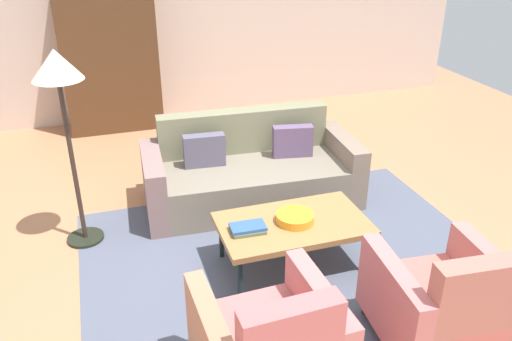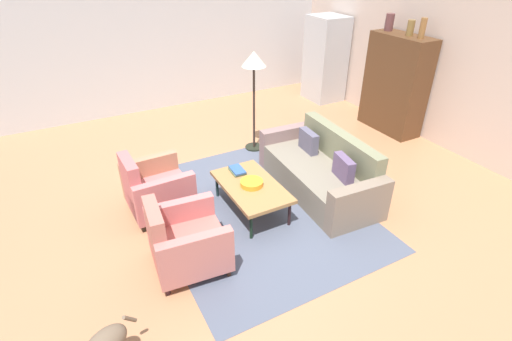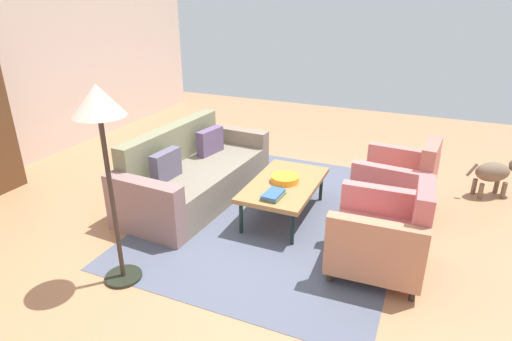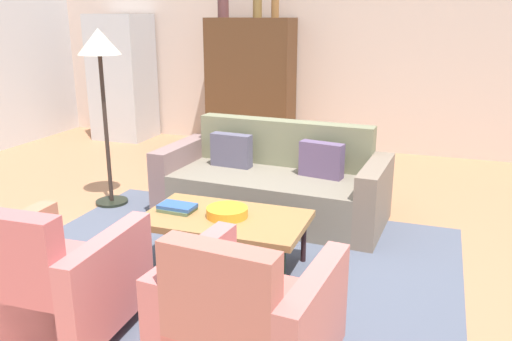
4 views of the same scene
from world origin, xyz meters
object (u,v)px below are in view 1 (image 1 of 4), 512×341
(coffee_table, at_px, (293,226))
(cabinet, at_px, (110,62))
(couch, at_px, (250,173))
(fruit_bowl, at_px, (295,218))
(armchair_right, at_px, (444,306))
(book_stack, at_px, (248,228))
(floor_lamp, at_px, (59,84))

(coffee_table, bearing_deg, cabinet, 107.09)
(couch, xyz_separation_m, fruit_bowl, (0.01, -1.19, 0.16))
(coffee_table, height_order, armchair_right, armchair_right)
(couch, bearing_deg, book_stack, 75.35)
(coffee_table, distance_m, floor_lamp, 2.15)
(armchair_right, bearing_deg, fruit_bowl, 121.64)
(coffee_table, relative_size, book_stack, 4.26)
(coffee_table, xyz_separation_m, cabinet, (-1.12, 3.66, 0.52))
(armchair_right, height_order, cabinet, cabinet)
(fruit_bowl, distance_m, floor_lamp, 2.13)
(floor_lamp, bearing_deg, fruit_bowl, -28.95)
(fruit_bowl, relative_size, book_stack, 1.09)
(couch, xyz_separation_m, floor_lamp, (-1.64, -0.27, 1.16))
(fruit_bowl, relative_size, floor_lamp, 0.18)
(book_stack, relative_size, floor_lamp, 0.16)
(cabinet, xyz_separation_m, floor_lamp, (-0.51, -2.74, 0.54))
(coffee_table, height_order, floor_lamp, floor_lamp)
(cabinet, bearing_deg, coffee_table, -72.91)
(fruit_bowl, bearing_deg, book_stack, -177.55)
(couch, bearing_deg, floor_lamp, 12.86)
(couch, xyz_separation_m, book_stack, (-0.39, -1.20, 0.15))
(book_stack, xyz_separation_m, floor_lamp, (-1.25, 0.93, 1.01))
(coffee_table, relative_size, fruit_bowl, 3.91)
(couch, height_order, floor_lamp, floor_lamp)
(coffee_table, distance_m, fruit_bowl, 0.07)
(couch, height_order, fruit_bowl, couch)
(armchair_right, xyz_separation_m, book_stack, (-0.98, 1.15, 0.09))
(coffee_table, distance_m, cabinet, 3.86)
(coffee_table, bearing_deg, floor_lamp, 150.82)
(couch, distance_m, coffee_table, 1.19)
(couch, relative_size, armchair_right, 2.44)
(armchair_right, relative_size, floor_lamp, 0.51)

